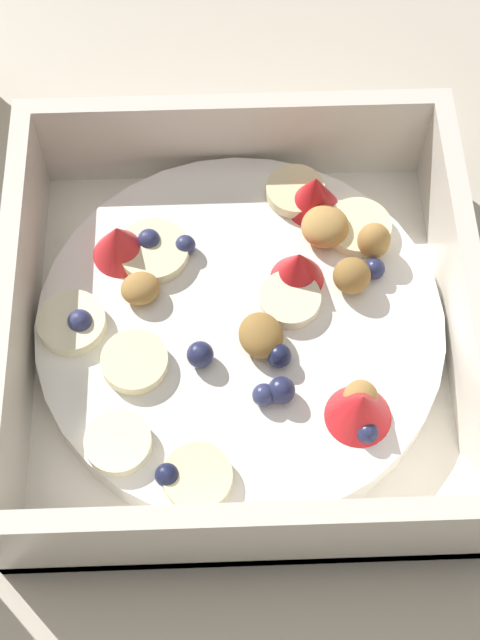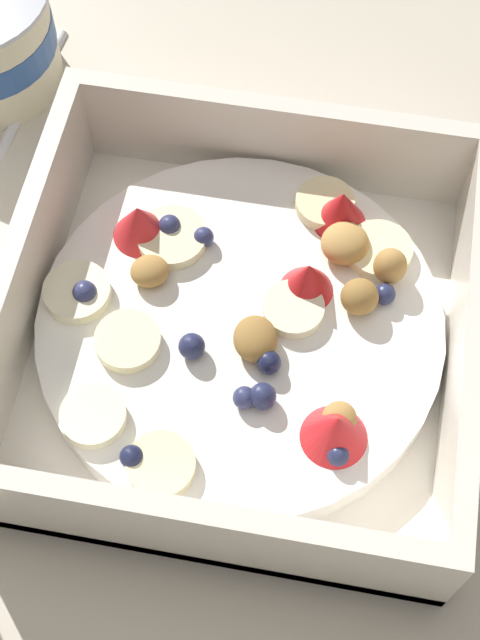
{
  "view_description": "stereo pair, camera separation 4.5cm",
  "coord_description": "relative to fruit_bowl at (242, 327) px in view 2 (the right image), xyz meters",
  "views": [
    {
      "loc": [
        -0.02,
        -0.22,
        0.43
      ],
      "look_at": [
        -0.01,
        -0.01,
        0.03
      ],
      "focal_mm": 52.0,
      "sensor_mm": 36.0,
      "label": 1
    },
    {
      "loc": [
        0.03,
        -0.22,
        0.43
      ],
      "look_at": [
        -0.01,
        -0.01,
        0.03
      ],
      "focal_mm": 52.0,
      "sensor_mm": 36.0,
      "label": 2
    }
  ],
  "objects": [
    {
      "name": "fruit_bowl",
      "position": [
        0.0,
        0.0,
        0.0
      ],
      "size": [
        0.23,
        0.23,
        0.07
      ],
      "color": "white",
      "rests_on": "ground"
    },
    {
      "name": "ground_plane",
      "position": [
        0.01,
        0.01,
        -0.02
      ],
      "size": [
        2.4,
        2.4,
        0.0
      ],
      "primitive_type": "plane",
      "color": "beige"
    }
  ]
}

